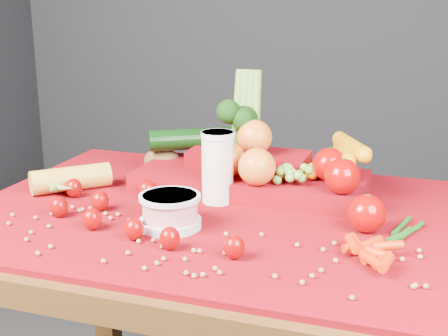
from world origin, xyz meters
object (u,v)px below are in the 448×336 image
(table, at_px, (221,258))
(produce_mound, at_px, (261,166))
(milk_glass, at_px, (218,165))
(yogurt_bowl, at_px, (170,210))

(table, height_order, produce_mound, produce_mound)
(milk_glass, xyz_separation_m, produce_mound, (0.07, 0.10, -0.02))
(table, xyz_separation_m, milk_glass, (-0.03, 0.05, 0.19))
(table, bearing_deg, yogurt_bowl, -117.88)
(table, relative_size, milk_glass, 7.05)
(milk_glass, bearing_deg, yogurt_bowl, -101.94)
(table, distance_m, produce_mound, 0.23)
(table, bearing_deg, produce_mound, 74.35)
(milk_glass, relative_size, produce_mound, 0.26)
(table, xyz_separation_m, produce_mound, (0.04, 0.16, 0.17))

